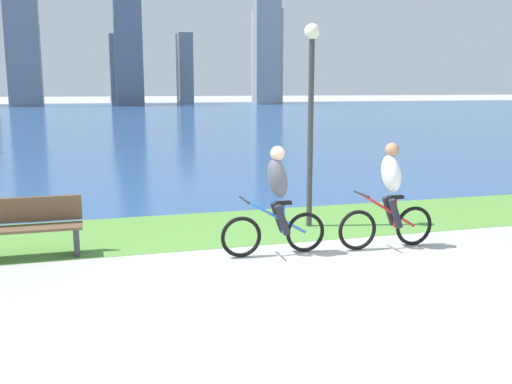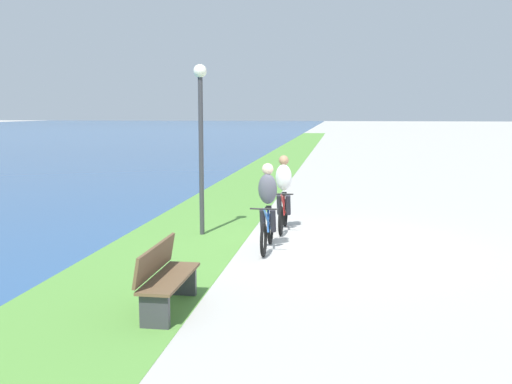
# 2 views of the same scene
# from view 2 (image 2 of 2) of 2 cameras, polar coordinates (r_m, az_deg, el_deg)

# --- Properties ---
(ground_plane) EXTENTS (300.00, 300.00, 0.00)m
(ground_plane) POSITION_cam_2_polar(r_m,az_deg,el_deg) (11.43, 7.88, -5.42)
(ground_plane) COLOR #B2AFA8
(grass_strip_bayside) EXTENTS (120.00, 2.65, 0.01)m
(grass_strip_bayside) POSITION_cam_2_polar(r_m,az_deg,el_deg) (11.88, -7.62, -4.88)
(grass_strip_bayside) COLOR #59933D
(grass_strip_bayside) RESTS_ON ground
(cyclist_lead) EXTENTS (1.65, 0.52, 1.67)m
(cyclist_lead) POSITION_cam_2_polar(r_m,az_deg,el_deg) (10.95, 1.15, -1.49)
(cyclist_lead) COLOR black
(cyclist_lead) RESTS_ON ground
(cyclist_trailing) EXTENTS (1.64, 0.52, 1.68)m
(cyclist_trailing) POSITION_cam_2_polar(r_m,az_deg,el_deg) (12.73, 2.75, -0.14)
(cyclist_trailing) COLOR black
(cyclist_trailing) RESTS_ON ground
(bench_near_path) EXTENTS (1.50, 0.47, 0.90)m
(bench_near_path) POSITION_cam_2_polar(r_m,az_deg,el_deg) (7.80, -8.99, -8.40)
(bench_near_path) COLOR brown
(bench_near_path) RESTS_ON ground
(lamppost_tall) EXTENTS (0.28, 0.28, 3.62)m
(lamppost_tall) POSITION_cam_2_polar(r_m,az_deg,el_deg) (12.22, -5.52, 6.82)
(lamppost_tall) COLOR #38383D
(lamppost_tall) RESTS_ON ground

